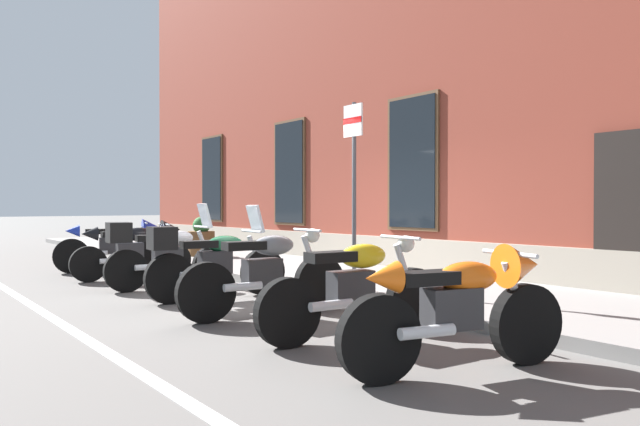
{
  "coord_description": "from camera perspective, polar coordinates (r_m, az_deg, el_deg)",
  "views": [
    {
      "loc": [
        6.87,
        -4.8,
        1.29
      ],
      "look_at": [
        0.56,
        0.32,
        1.19
      ],
      "focal_mm": 31.01,
      "sensor_mm": 36.0,
      "label": 1
    }
  ],
  "objects": [
    {
      "name": "parking_sign",
      "position": [
        7.65,
        3.5,
        4.5
      ],
      "size": [
        0.36,
        0.07,
        2.59
      ],
      "color": "#4C4C51",
      "rests_on": "sidewalk"
    },
    {
      "name": "sidewalk",
      "position": [
        9.4,
        3.49,
        -6.78
      ],
      "size": [
        29.3,
        3.0,
        0.14
      ],
      "primitive_type": "cube",
      "color": "slate",
      "rests_on": "ground_plane"
    },
    {
      "name": "lane_stripe",
      "position": [
        7.17,
        -25.87,
        -9.73
      ],
      "size": [
        29.3,
        0.12,
        0.01
      ],
      "primitive_type": "cube",
      "color": "silver",
      "rests_on": "ground_plane"
    },
    {
      "name": "motorcycle_grey_naked",
      "position": [
        6.57,
        -5.42,
        -6.24
      ],
      "size": [
        0.62,
        2.16,
        1.02
      ],
      "color": "black",
      "rests_on": "ground_plane"
    },
    {
      "name": "motorcycle_green_touring",
      "position": [
        7.78,
        -11.16,
        -4.81
      ],
      "size": [
        0.66,
        2.04,
        1.31
      ],
      "color": "black",
      "rests_on": "ground_plane"
    },
    {
      "name": "motorcycle_blue_sport",
      "position": [
        11.72,
        -20.1,
        -2.91
      ],
      "size": [
        0.77,
        2.17,
        1.04
      ],
      "color": "black",
      "rests_on": "ground_plane"
    },
    {
      "name": "brick_pub_facade",
      "position": [
        13.13,
        18.05,
        16.76
      ],
      "size": [
        23.3,
        5.67,
        9.88
      ],
      "color": "brown",
      "rests_on": "ground_plane"
    },
    {
      "name": "motorcycle_black_sport",
      "position": [
        10.35,
        -18.3,
        -3.35
      ],
      "size": [
        0.62,
        2.09,
        1.04
      ],
      "color": "black",
      "rests_on": "ground_plane"
    },
    {
      "name": "ground_plane",
      "position": [
        8.48,
        -4.08,
        -8.07
      ],
      "size": [
        140.0,
        140.0,
        0.0
      ],
      "primitive_type": "plane",
      "color": "#565451"
    },
    {
      "name": "motorcycle_yellow_naked",
      "position": [
        5.49,
        3.81,
        -7.73
      ],
      "size": [
        0.62,
        2.13,
        0.99
      ],
      "color": "black",
      "rests_on": "ground_plane"
    },
    {
      "name": "motorcycle_orange_sport",
      "position": [
        4.48,
        14.72,
        -8.92
      ],
      "size": [
        0.8,
        1.96,
        0.99
      ],
      "color": "black",
      "rests_on": "ground_plane"
    },
    {
      "name": "motorcycle_silver_touring",
      "position": [
        8.95,
        -15.82,
        -4.04
      ],
      "size": [
        0.67,
        2.0,
        1.34
      ],
      "color": "black",
      "rests_on": "ground_plane"
    },
    {
      "name": "barrel_planter",
      "position": [
        13.18,
        -12.14,
        -2.7
      ],
      "size": [
        0.65,
        0.65,
        0.91
      ],
      "color": "brown",
      "rests_on": "sidewalk"
    }
  ]
}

